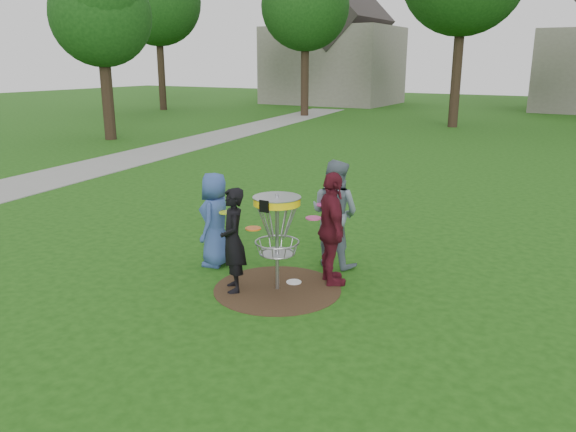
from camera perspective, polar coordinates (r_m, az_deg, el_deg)
The scene contains 10 objects.
ground at distance 7.98m, azimuth -1.09°, elevation -7.43°, with size 100.00×100.00×0.00m, color #19470F.
dirt_patch at distance 7.98m, azimuth -1.09°, elevation -7.41°, with size 1.80×1.80×0.01m, color #47331E.
concrete_path at distance 20.11m, azimuth -13.91°, elevation 6.17°, with size 2.20×40.00×0.02m, color #9E9E99.
player_blue at distance 8.77m, azimuth -7.39°, elevation -0.35°, with size 0.72×0.47×1.47m, color #324D8C.
player_black at distance 7.74m, azimuth -5.61°, elevation -2.47°, with size 0.53×0.35×1.47m, color black.
player_grey at distance 8.70m, azimuth 4.75°, elevation 0.28°, with size 0.81×0.63×1.67m, color slate.
player_maroon at distance 7.94m, azimuth 4.48°, elevation -1.33°, with size 0.96×0.40×1.63m, color #5B1421.
disc_on_grass at distance 8.20m, azimuth 0.60°, elevation -6.74°, with size 0.22×0.22×0.02m, color white.
disc_golf_basket at distance 7.65m, azimuth -1.13°, elevation -0.38°, with size 0.66×0.67×1.38m.
held_discs at distance 8.08m, azimuth -0.92°, elevation 0.04°, with size 1.66×1.43×0.14m.
Camera 1 is at (3.81, -6.29, 3.11)m, focal length 35.00 mm.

